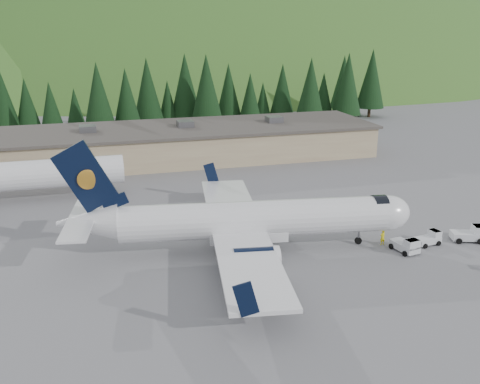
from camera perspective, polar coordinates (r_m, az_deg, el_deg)
name	(u,v)px	position (r m, az deg, el deg)	size (l,w,h in m)	color
ground	(257,249)	(52.25, 1.81, -6.11)	(600.00, 600.00, 0.00)	slate
airliner	(247,221)	(50.98, 0.74, -3.08)	(33.92, 31.96, 11.26)	white
second_airliner	(6,176)	(70.57, -23.69, 1.59)	(27.50, 11.00, 10.05)	white
baggage_tug_a	(429,238)	(56.38, 19.55, -4.68)	(2.71, 1.85, 1.36)	silver
baggage_tug_b	(470,234)	(58.63, 23.35, -4.14)	(3.41, 2.60, 1.64)	silver
terminal_building	(155,144)	(86.08, -9.10, 5.08)	(71.00, 17.00, 6.10)	#9E8566
baggage_tug_d	(407,246)	(53.73, 17.34, -5.47)	(2.12, 3.06, 1.53)	silver
ramp_worker	(383,237)	(54.80, 14.96, -4.67)	(0.58, 0.38, 1.58)	yellow
tree_line	(136,93)	(108.38, -11.06, 10.34)	(114.82, 19.96, 14.16)	black
hills	(233,229)	(281.72, -0.75, -3.96)	(614.00, 330.00, 300.00)	#285E1E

